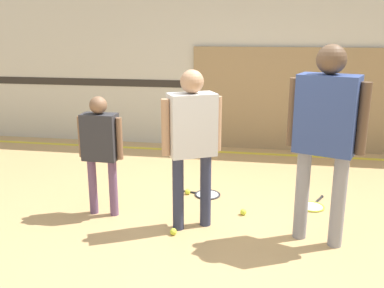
{
  "coord_description": "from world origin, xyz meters",
  "views": [
    {
      "loc": [
        0.47,
        -3.81,
        1.92
      ],
      "look_at": [
        -0.2,
        0.03,
        0.85
      ],
      "focal_mm": 40.0,
      "sensor_mm": 36.0,
      "label": 1
    }
  ],
  "objects_px": {
    "person_student_right": "(326,125)",
    "tennis_ball_stray_left": "(243,212)",
    "tennis_ball_near_instructor": "(173,232)",
    "tennis_ball_by_spare_racket": "(188,192)",
    "racket_spare_on_floor": "(206,194)",
    "racket_second_spare": "(312,206)",
    "person_instructor": "(192,133)",
    "person_student_left": "(100,143)"
  },
  "relations": [
    {
      "from": "person_student_left",
      "to": "tennis_ball_near_instructor",
      "type": "distance_m",
      "value": 1.17
    },
    {
      "from": "racket_spare_on_floor",
      "to": "tennis_ball_by_spare_racket",
      "type": "distance_m",
      "value": 0.22
    },
    {
      "from": "tennis_ball_by_spare_racket",
      "to": "tennis_ball_stray_left",
      "type": "bearing_deg",
      "value": -34.44
    },
    {
      "from": "person_student_right",
      "to": "tennis_ball_stray_left",
      "type": "distance_m",
      "value": 1.36
    },
    {
      "from": "person_student_left",
      "to": "racket_spare_on_floor",
      "type": "relative_size",
      "value": 2.45
    },
    {
      "from": "tennis_ball_near_instructor",
      "to": "person_student_right",
      "type": "bearing_deg",
      "value": 4.74
    },
    {
      "from": "racket_spare_on_floor",
      "to": "tennis_ball_by_spare_racket",
      "type": "bearing_deg",
      "value": 13.45
    },
    {
      "from": "racket_second_spare",
      "to": "tennis_ball_stray_left",
      "type": "distance_m",
      "value": 0.82
    },
    {
      "from": "person_student_left",
      "to": "racket_second_spare",
      "type": "relative_size",
      "value": 2.4
    },
    {
      "from": "person_student_left",
      "to": "tennis_ball_by_spare_racket",
      "type": "xyz_separation_m",
      "value": [
        0.78,
        0.69,
        -0.75
      ]
    },
    {
      "from": "racket_second_spare",
      "to": "tennis_ball_by_spare_racket",
      "type": "bearing_deg",
      "value": 110.27
    },
    {
      "from": "person_instructor",
      "to": "person_student_left",
      "type": "xyz_separation_m",
      "value": [
        -0.97,
        0.14,
        -0.18
      ]
    },
    {
      "from": "racket_spare_on_floor",
      "to": "tennis_ball_stray_left",
      "type": "distance_m",
      "value": 0.67
    },
    {
      "from": "racket_second_spare",
      "to": "tennis_ball_near_instructor",
      "type": "bearing_deg",
      "value": 148.98
    },
    {
      "from": "tennis_ball_near_instructor",
      "to": "tennis_ball_by_spare_racket",
      "type": "xyz_separation_m",
      "value": [
        -0.05,
        1.04,
        0.0
      ]
    },
    {
      "from": "tennis_ball_by_spare_racket",
      "to": "tennis_ball_stray_left",
      "type": "relative_size",
      "value": 1.0
    },
    {
      "from": "person_student_right",
      "to": "tennis_ball_stray_left",
      "type": "bearing_deg",
      "value": -12.95
    },
    {
      "from": "person_student_right",
      "to": "tennis_ball_by_spare_racket",
      "type": "relative_size",
      "value": 27.11
    },
    {
      "from": "person_student_right",
      "to": "tennis_ball_near_instructor",
      "type": "bearing_deg",
      "value": 24.9
    },
    {
      "from": "racket_second_spare",
      "to": "tennis_ball_near_instructor",
      "type": "distance_m",
      "value": 1.65
    },
    {
      "from": "person_instructor",
      "to": "racket_second_spare",
      "type": "xyz_separation_m",
      "value": [
        1.23,
        0.71,
        -0.95
      ]
    },
    {
      "from": "racket_spare_on_floor",
      "to": "tennis_ball_near_instructor",
      "type": "xyz_separation_m",
      "value": [
        -0.17,
        -1.05,
        0.02
      ]
    },
    {
      "from": "person_instructor",
      "to": "tennis_ball_stray_left",
      "type": "relative_size",
      "value": 23.53
    },
    {
      "from": "tennis_ball_stray_left",
      "to": "racket_spare_on_floor",
      "type": "bearing_deg",
      "value": 133.94
    },
    {
      "from": "tennis_ball_stray_left",
      "to": "racket_second_spare",
      "type": "bearing_deg",
      "value": 24.87
    },
    {
      "from": "person_student_right",
      "to": "tennis_ball_near_instructor",
      "type": "distance_m",
      "value": 1.72
    },
    {
      "from": "person_student_left",
      "to": "person_student_right",
      "type": "distance_m",
      "value": 2.2
    },
    {
      "from": "racket_second_spare",
      "to": "tennis_ball_by_spare_racket",
      "type": "xyz_separation_m",
      "value": [
        -1.43,
        0.13,
        0.02
      ]
    },
    {
      "from": "racket_second_spare",
      "to": "tennis_ball_stray_left",
      "type": "bearing_deg",
      "value": 140.27
    },
    {
      "from": "person_instructor",
      "to": "tennis_ball_stray_left",
      "type": "height_order",
      "value": "person_instructor"
    },
    {
      "from": "person_student_right",
      "to": "tennis_ball_by_spare_racket",
      "type": "distance_m",
      "value": 1.99
    },
    {
      "from": "racket_second_spare",
      "to": "tennis_ball_by_spare_racket",
      "type": "relative_size",
      "value": 7.98
    },
    {
      "from": "racket_spare_on_floor",
      "to": "tennis_ball_near_instructor",
      "type": "distance_m",
      "value": 1.06
    },
    {
      "from": "racket_second_spare",
      "to": "person_instructor",
      "type": "bearing_deg",
      "value": 145.26
    },
    {
      "from": "racket_spare_on_floor",
      "to": "tennis_ball_stray_left",
      "type": "xyz_separation_m",
      "value": [
        0.46,
        -0.48,
        0.02
      ]
    },
    {
      "from": "tennis_ball_by_spare_racket",
      "to": "tennis_ball_near_instructor",
      "type": "bearing_deg",
      "value": -87.14
    },
    {
      "from": "person_student_right",
      "to": "racket_spare_on_floor",
      "type": "bearing_deg",
      "value": -18.68
    },
    {
      "from": "person_instructor",
      "to": "person_student_right",
      "type": "xyz_separation_m",
      "value": [
        1.19,
        -0.1,
        0.15
      ]
    },
    {
      "from": "person_instructor",
      "to": "person_student_left",
      "type": "distance_m",
      "value": 1.0
    },
    {
      "from": "tennis_ball_stray_left",
      "to": "tennis_ball_near_instructor",
      "type": "bearing_deg",
      "value": -138.09
    },
    {
      "from": "racket_second_spare",
      "to": "tennis_ball_near_instructor",
      "type": "relative_size",
      "value": 7.98
    },
    {
      "from": "racket_second_spare",
      "to": "tennis_ball_stray_left",
      "type": "height_order",
      "value": "tennis_ball_stray_left"
    }
  ]
}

